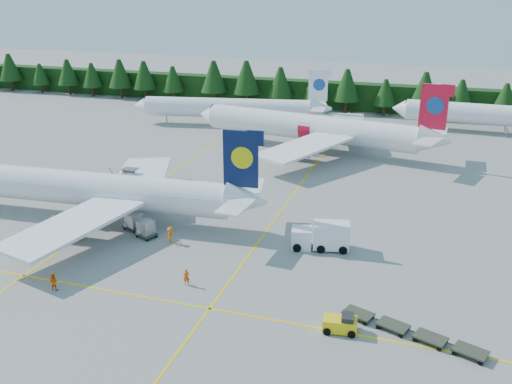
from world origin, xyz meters
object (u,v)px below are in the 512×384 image
(airliner_navy, at_px, (83,189))
(service_truck, at_px, (321,236))
(airstairs, at_px, (118,202))
(baggage_tug, at_px, (341,324))
(airliner_red, at_px, (305,127))

(airliner_navy, relative_size, service_truck, 6.44)
(airstairs, bearing_deg, service_truck, -11.65)
(airstairs, xyz_separation_m, service_truck, (27.26, -3.60, 0.58))
(airstairs, xyz_separation_m, baggage_tug, (32.12, -18.64, -0.16))
(airliner_red, xyz_separation_m, baggage_tug, (15.58, -52.93, -3.16))
(service_truck, bearing_deg, airstairs, 160.89)
(airliner_navy, height_order, service_truck, airliner_navy)
(airliner_red, height_order, baggage_tug, airliner_red)
(airstairs, relative_size, service_truck, 0.99)
(airliner_red, height_order, airstairs, airliner_red)
(airliner_red, distance_m, airstairs, 38.19)
(baggage_tug, bearing_deg, airstairs, 142.99)
(service_truck, bearing_deg, airliner_red, 94.22)
(airstairs, height_order, baggage_tug, airstairs)
(airstairs, bearing_deg, airliner_navy, -126.79)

